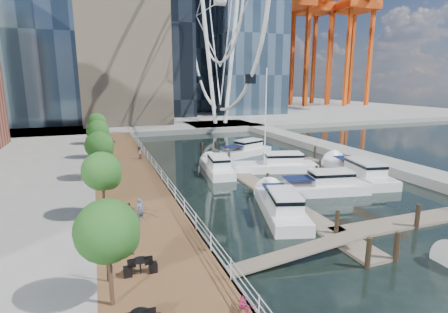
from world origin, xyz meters
The scene contains 19 objects.
ground centered at (0.00, 0.00, 0.00)m, with size 520.00×520.00×0.00m, color black.
boardwalk centered at (-9.00, 15.00, 0.50)m, with size 6.00×60.00×1.00m, color brown.
seawall centered at (-6.00, 15.00, 0.50)m, with size 0.25×60.00×1.00m, color #595954.
land_far centered at (0.00, 102.00, 0.50)m, with size 200.00×114.00×1.00m, color gray.
breakwater centered at (20.00, 20.00, 0.50)m, with size 4.00×60.00×1.00m, color gray.
pier centered at (14.00, 52.00, 0.50)m, with size 14.00×12.00×1.00m, color gray.
railing centered at (-6.10, 15.00, 1.52)m, with size 0.10×60.00×1.05m, color white, non-canonical shape.
floating_docks centered at (7.97, 9.98, 0.49)m, with size 16.00×34.00×2.60m.
ferris_wheel centered at (14.00, 52.00, 25.92)m, with size 5.80×45.60×47.80m.
port_cranes centered at (67.67, 95.67, 20.00)m, with size 40.00×52.00×38.00m.
street_trees centered at (-11.40, 14.00, 4.29)m, with size 2.60×42.60×4.60m.
cafe_tables centered at (-10.40, -2.00, 1.37)m, with size 2.50×13.70×0.74m.
yacht_foreground centered at (7.27, 5.99, 0.00)m, with size 2.63×9.82×2.15m, color silver, non-canonical shape.
bicycle centered at (-6.50, -8.63, 1.42)m, with size 0.55×1.58×0.83m, color #97164A.
pedestrian_near centered at (-9.18, 2.55, 1.81)m, with size 0.59×0.39×1.63m, color slate.
pedestrian_mid centered at (-7.01, 21.83, 1.80)m, with size 0.78×0.61×1.60m, color #85645C.
pedestrian_far centered at (-9.64, 29.06, 1.81)m, with size 0.94×0.39×1.61m, color #373B45.
moored_yachts centered at (7.38, 12.04, 0.00)m, with size 18.24×35.82×11.50m.
cafe_seating centered at (-10.75, -2.47, 2.21)m, with size 4.34×5.38×2.64m.
Camera 1 is at (-11.49, -19.75, 10.15)m, focal length 28.00 mm.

